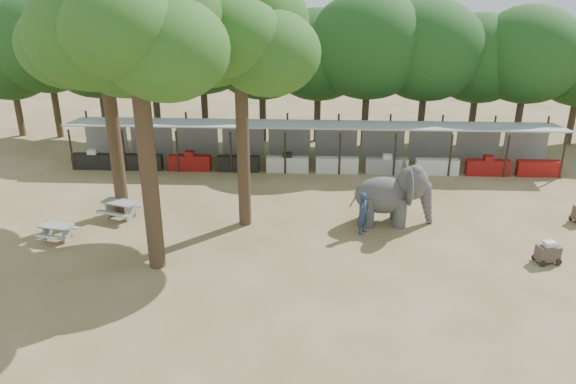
{
  "coord_description": "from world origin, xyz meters",
  "views": [
    {
      "loc": [
        0.04,
        -17.09,
        11.08
      ],
      "look_at": [
        -1.0,
        5.0,
        2.0
      ],
      "focal_mm": 35.0,
      "sensor_mm": 36.0,
      "label": 1
    }
  ],
  "objects_px": {
    "handler": "(363,213)",
    "yard_tree_center": "(131,22)",
    "picnic_table_near": "(57,230)",
    "cart_front": "(548,252)",
    "yard_tree_left": "(100,35)",
    "elephant": "(393,194)",
    "yard_tree_back": "(237,30)",
    "picnic_table_far": "(120,207)"
  },
  "relations": [
    {
      "from": "handler",
      "to": "cart_front",
      "type": "xyz_separation_m",
      "value": [
        7.12,
        -2.3,
        -0.5
      ]
    },
    {
      "from": "yard_tree_center",
      "to": "picnic_table_near",
      "type": "xyz_separation_m",
      "value": [
        -4.72,
        1.79,
        -8.75
      ]
    },
    {
      "from": "yard_tree_center",
      "to": "cart_front",
      "type": "bearing_deg",
      "value": 2.85
    },
    {
      "from": "yard_tree_back",
      "to": "yard_tree_left",
      "type": "bearing_deg",
      "value": 170.54
    },
    {
      "from": "yard_tree_center",
      "to": "picnic_table_near",
      "type": "relative_size",
      "value": 7.51
    },
    {
      "from": "yard_tree_back",
      "to": "picnic_table_far",
      "type": "distance_m",
      "value": 9.87
    },
    {
      "from": "yard_tree_left",
      "to": "picnic_table_near",
      "type": "distance_m",
      "value": 8.56
    },
    {
      "from": "yard_tree_back",
      "to": "picnic_table_near",
      "type": "xyz_separation_m",
      "value": [
        -7.72,
        -2.21,
        -8.08
      ]
    },
    {
      "from": "yard_tree_center",
      "to": "cart_front",
      "type": "height_order",
      "value": "yard_tree_center"
    },
    {
      "from": "yard_tree_left",
      "to": "cart_front",
      "type": "bearing_deg",
      "value": -12.85
    },
    {
      "from": "handler",
      "to": "picnic_table_near",
      "type": "xyz_separation_m",
      "value": [
        -13.13,
        -1.28,
        -0.51
      ]
    },
    {
      "from": "yard_tree_left",
      "to": "handler",
      "type": "relative_size",
      "value": 5.73
    },
    {
      "from": "yard_tree_center",
      "to": "handler",
      "type": "xyz_separation_m",
      "value": [
        8.41,
        3.07,
        -8.25
      ]
    },
    {
      "from": "handler",
      "to": "cart_front",
      "type": "bearing_deg",
      "value": -80.22
    },
    {
      "from": "handler",
      "to": "cart_front",
      "type": "distance_m",
      "value": 7.5
    },
    {
      "from": "yard_tree_center",
      "to": "elephant",
      "type": "height_order",
      "value": "yard_tree_center"
    },
    {
      "from": "yard_tree_back",
      "to": "picnic_table_near",
      "type": "distance_m",
      "value": 11.4
    },
    {
      "from": "elephant",
      "to": "cart_front",
      "type": "bearing_deg",
      "value": -31.83
    },
    {
      "from": "picnic_table_near",
      "to": "cart_front",
      "type": "xyz_separation_m",
      "value": [
        20.25,
        -1.02,
        0.0
      ]
    },
    {
      "from": "handler",
      "to": "yard_tree_center",
      "type": "bearing_deg",
      "value": 137.74
    },
    {
      "from": "elephant",
      "to": "picnic_table_near",
      "type": "distance_m",
      "value": 14.77
    },
    {
      "from": "yard_tree_left",
      "to": "picnic_table_far",
      "type": "bearing_deg",
      "value": -73.92
    },
    {
      "from": "elephant",
      "to": "picnic_table_far",
      "type": "height_order",
      "value": "elephant"
    },
    {
      "from": "yard_tree_center",
      "to": "picnic_table_far",
      "type": "bearing_deg",
      "value": 123.47
    },
    {
      "from": "yard_tree_back",
      "to": "picnic_table_near",
      "type": "relative_size",
      "value": 7.08
    },
    {
      "from": "yard_tree_left",
      "to": "yard_tree_center",
      "type": "height_order",
      "value": "yard_tree_center"
    },
    {
      "from": "yard_tree_back",
      "to": "picnic_table_far",
      "type": "relative_size",
      "value": 5.69
    },
    {
      "from": "yard_tree_center",
      "to": "elephant",
      "type": "relative_size",
      "value": 3.31
    },
    {
      "from": "elephant",
      "to": "picnic_table_near",
      "type": "xyz_separation_m",
      "value": [
        -14.54,
        -2.41,
        -0.95
      ]
    },
    {
      "from": "yard_tree_back",
      "to": "elephant",
      "type": "xyz_separation_m",
      "value": [
        6.82,
        0.2,
        -7.14
      ]
    },
    {
      "from": "handler",
      "to": "picnic_table_far",
      "type": "height_order",
      "value": "handler"
    },
    {
      "from": "yard_tree_left",
      "to": "picnic_table_near",
      "type": "height_order",
      "value": "yard_tree_left"
    },
    {
      "from": "yard_tree_center",
      "to": "cart_front",
      "type": "xyz_separation_m",
      "value": [
        15.53,
        0.77,
        -8.75
      ]
    },
    {
      "from": "handler",
      "to": "picnic_table_near",
      "type": "height_order",
      "value": "handler"
    },
    {
      "from": "picnic_table_far",
      "to": "yard_tree_left",
      "type": "bearing_deg",
      "value": 124.58
    },
    {
      "from": "cart_front",
      "to": "yard_tree_back",
      "type": "bearing_deg",
      "value": 152.72
    },
    {
      "from": "elephant",
      "to": "yard_tree_back",
      "type": "bearing_deg",
      "value": -179.15
    },
    {
      "from": "elephant",
      "to": "picnic_table_far",
      "type": "xyz_separation_m",
      "value": [
        -12.58,
        -0.02,
        -0.88
      ]
    },
    {
      "from": "yard_tree_left",
      "to": "yard_tree_center",
      "type": "xyz_separation_m",
      "value": [
        3.0,
        -5.0,
        1.01
      ]
    },
    {
      "from": "yard_tree_left",
      "to": "handler",
      "type": "xyz_separation_m",
      "value": [
        11.41,
        -1.93,
        -7.24
      ]
    },
    {
      "from": "yard_tree_center",
      "to": "handler",
      "type": "relative_size",
      "value": 6.26
    },
    {
      "from": "yard_tree_center",
      "to": "picnic_table_near",
      "type": "height_order",
      "value": "yard_tree_center"
    }
  ]
}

